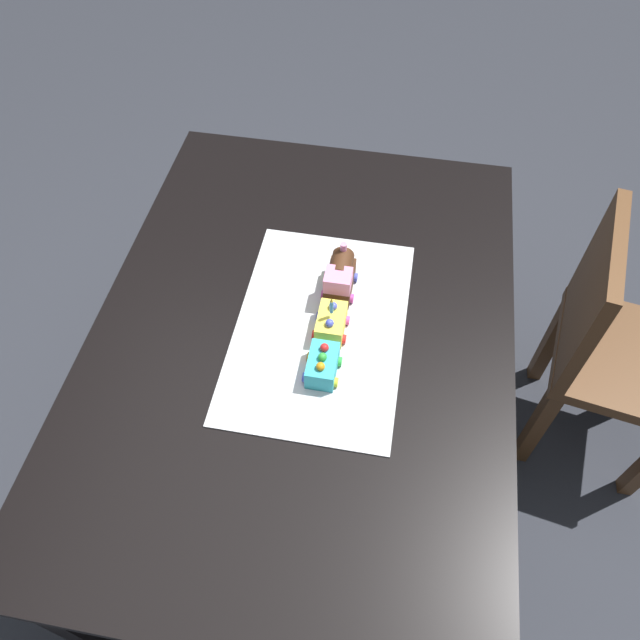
# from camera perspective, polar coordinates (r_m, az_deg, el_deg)

# --- Properties ---
(ground_plane) EXTENTS (8.00, 8.00, 0.00)m
(ground_plane) POSITION_cam_1_polar(r_m,az_deg,el_deg) (2.09, -1.22, -12.97)
(ground_plane) COLOR #2D3038
(dining_table) EXTENTS (1.40, 1.00, 0.74)m
(dining_table) POSITION_cam_1_polar(r_m,az_deg,el_deg) (1.53, -1.63, -3.43)
(dining_table) COLOR black
(dining_table) RESTS_ON ground
(chair) EXTENTS (0.46, 0.46, 0.86)m
(chair) POSITION_cam_1_polar(r_m,az_deg,el_deg) (1.92, 25.51, -2.20)
(chair) COLOR brown
(chair) RESTS_ON ground
(cake_board) EXTENTS (0.60, 0.40, 0.00)m
(cake_board) POSITION_cam_1_polar(r_m,az_deg,el_deg) (1.44, 0.00, -0.76)
(cake_board) COLOR silver
(cake_board) RESTS_ON dining_table
(cake_locomotive) EXTENTS (0.14, 0.08, 0.12)m
(cake_locomotive) POSITION_cam_1_polar(r_m,az_deg,el_deg) (1.48, 1.90, 4.09)
(cake_locomotive) COLOR #472816
(cake_locomotive) RESTS_ON cake_board
(cake_car_flatbed_lemon) EXTENTS (0.10, 0.08, 0.07)m
(cake_car_flatbed_lemon) POSITION_cam_1_polar(r_m,az_deg,el_deg) (1.41, 1.06, -0.30)
(cake_car_flatbed_lemon) COLOR #F4E04C
(cake_car_flatbed_lemon) RESTS_ON cake_board
(cake_car_hopper_turquoise) EXTENTS (0.10, 0.08, 0.07)m
(cake_car_hopper_turquoise) POSITION_cam_1_polar(r_m,az_deg,el_deg) (1.35, 0.23, -4.27)
(cake_car_hopper_turquoise) COLOR #38B7C6
(cake_car_hopper_turquoise) RESTS_ON cake_board
(birthday_candle) EXTENTS (0.01, 0.01, 0.05)m
(birthday_candle) POSITION_cam_1_polar(r_m,az_deg,el_deg) (1.36, 1.10, 1.38)
(birthday_candle) COLOR #4CA5E5
(birthday_candle) RESTS_ON cake_car_flatbed_lemon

